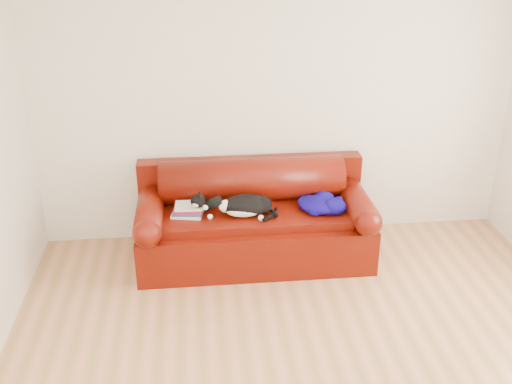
{
  "coord_description": "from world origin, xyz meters",
  "views": [
    {
      "loc": [
        -0.76,
        -3.31,
        2.91
      ],
      "look_at": [
        -0.27,
        1.35,
        0.74
      ],
      "focal_mm": 42.0,
      "sensor_mm": 36.0,
      "label": 1
    }
  ],
  "objects_px": {
    "book_stack": "(188,210)",
    "blanket": "(321,203)",
    "cat": "(245,206)",
    "sofa_base": "(254,235)"
  },
  "relations": [
    {
      "from": "book_stack",
      "to": "blanket",
      "type": "relative_size",
      "value": 0.65
    },
    {
      "from": "book_stack",
      "to": "blanket",
      "type": "xyz_separation_m",
      "value": [
        1.18,
        -0.02,
        0.01
      ]
    },
    {
      "from": "book_stack",
      "to": "blanket",
      "type": "height_order",
      "value": "blanket"
    },
    {
      "from": "book_stack",
      "to": "cat",
      "type": "xyz_separation_m",
      "value": [
        0.5,
        -0.06,
        0.04
      ]
    },
    {
      "from": "book_stack",
      "to": "blanket",
      "type": "bearing_deg",
      "value": -1.1
    },
    {
      "from": "sofa_base",
      "to": "book_stack",
      "type": "distance_m",
      "value": 0.67
    },
    {
      "from": "sofa_base",
      "to": "cat",
      "type": "bearing_deg",
      "value": -129.84
    },
    {
      "from": "book_stack",
      "to": "blanket",
      "type": "distance_m",
      "value": 1.18
    },
    {
      "from": "sofa_base",
      "to": "blanket",
      "type": "xyz_separation_m",
      "value": [
        0.59,
        -0.07,
        0.32
      ]
    },
    {
      "from": "book_stack",
      "to": "cat",
      "type": "height_order",
      "value": "cat"
    }
  ]
}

